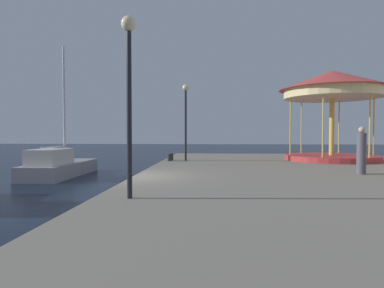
# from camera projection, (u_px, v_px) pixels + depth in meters

# --- Properties ---
(ground_plane) EXTENTS (120.00, 120.00, 0.00)m
(ground_plane) POSITION_uv_depth(u_px,v_px,m) (134.00, 198.00, 11.79)
(ground_plane) COLOR black
(quay_dock) EXTENTS (14.43, 26.93, 0.80)m
(quay_dock) POSITION_uv_depth(u_px,v_px,m) (336.00, 189.00, 11.31)
(quay_dock) COLOR gray
(quay_dock) RESTS_ON ground
(sailboat_grey) EXTENTS (2.14, 5.85, 7.23)m
(sailboat_grey) POSITION_uv_depth(u_px,v_px,m) (59.00, 166.00, 17.57)
(sailboat_grey) COLOR gray
(sailboat_grey) RESTS_ON ground
(carousel) EXTENTS (5.99, 5.99, 5.16)m
(carousel) POSITION_uv_depth(u_px,v_px,m) (332.00, 94.00, 18.52)
(carousel) COLOR #B23333
(carousel) RESTS_ON quay_dock
(lamp_post_near_edge) EXTENTS (0.36, 0.36, 4.30)m
(lamp_post_near_edge) POSITION_uv_depth(u_px,v_px,m) (129.00, 74.00, 7.58)
(lamp_post_near_edge) COLOR black
(lamp_post_near_edge) RESTS_ON quay_dock
(lamp_post_mid_promenade) EXTENTS (0.36, 0.36, 4.33)m
(lamp_post_mid_promenade) POSITION_uv_depth(u_px,v_px,m) (186.00, 109.00, 18.30)
(lamp_post_mid_promenade) COLOR black
(lamp_post_mid_promenade) RESTS_ON quay_dock
(bollard_north) EXTENTS (0.24, 0.24, 0.40)m
(bollard_north) POSITION_uv_depth(u_px,v_px,m) (169.00, 157.00, 18.11)
(bollard_north) COLOR #2D2D33
(bollard_north) RESTS_ON quay_dock
(bollard_south) EXTENTS (0.24, 0.24, 0.40)m
(bollard_south) POSITION_uv_depth(u_px,v_px,m) (171.00, 157.00, 18.64)
(bollard_south) COLOR #2D2D33
(bollard_south) RESTS_ON quay_dock
(person_by_the_water) EXTENTS (0.34, 0.34, 1.81)m
(person_by_the_water) POSITION_uv_depth(u_px,v_px,m) (361.00, 152.00, 12.24)
(person_by_the_water) COLOR #514C56
(person_by_the_water) RESTS_ON quay_dock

